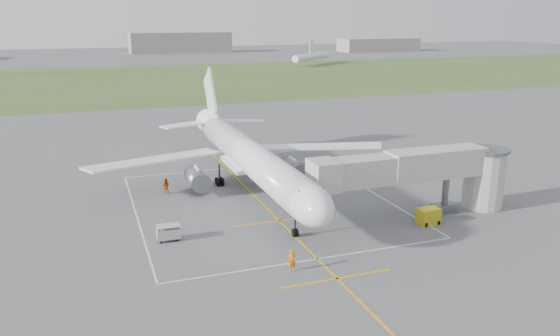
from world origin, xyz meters
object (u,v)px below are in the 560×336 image
object	(u,v)px
ramp_worker_wing	(166,186)
ramp_worker_nose	(292,260)
airliner	(249,157)
jet_bridge	(429,172)
baggage_cart	(168,233)
gpu_unit	(428,216)

from	to	relation	value
ramp_worker_wing	ramp_worker_nose	bearing A→B (deg)	127.56
airliner	ramp_worker_nose	distance (m)	22.66
jet_bridge	baggage_cart	world-z (taller)	jet_bridge
gpu_unit	ramp_worker_wing	world-z (taller)	ramp_worker_wing
airliner	ramp_worker_nose	bearing A→B (deg)	-97.65
baggage_cart	ramp_worker_wing	bearing A→B (deg)	83.71
airliner	jet_bridge	world-z (taller)	airliner
ramp_worker_nose	gpu_unit	bearing A→B (deg)	27.65
ramp_worker_nose	ramp_worker_wing	size ratio (longest dim) A/B	1.01
ramp_worker_wing	airliner	bearing A→B (deg)	-173.11
gpu_unit	baggage_cart	world-z (taller)	gpu_unit
baggage_cart	airliner	bearing A→B (deg)	46.94
jet_bridge	gpu_unit	xyz separation A→B (m)	(-1.51, -2.53, -3.92)
airliner	gpu_unit	distance (m)	22.28
jet_bridge	ramp_worker_wing	world-z (taller)	jet_bridge
ramp_worker_nose	baggage_cart	bearing A→B (deg)	141.02
baggage_cart	ramp_worker_wing	world-z (taller)	ramp_worker_wing
airliner	gpu_unit	world-z (taller)	airliner
jet_bridge	ramp_worker_wing	size ratio (longest dim) A/B	12.25
airliner	ramp_worker_wing	distance (m)	10.73
airliner	baggage_cart	world-z (taller)	airliner
ramp_worker_nose	ramp_worker_wing	world-z (taller)	ramp_worker_nose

